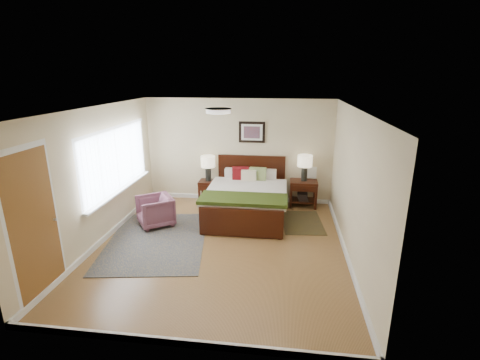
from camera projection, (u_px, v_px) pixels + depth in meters
The scene contains 18 objects.
floor at pixel (221, 246), 6.40m from camera, with size 5.00×5.00×0.00m, color olive.
back_wall at pixel (239, 151), 8.41m from camera, with size 4.50×0.04×2.50m, color beige.
front_wall at pixel (176, 251), 3.66m from camera, with size 4.50×0.04×2.50m, color beige.
left_wall at pixel (98, 177), 6.31m from camera, with size 0.04×5.00×2.50m, color beige.
right_wall at pixel (353, 187), 5.76m from camera, with size 0.04×5.00×2.50m, color beige.
ceiling at pixel (218, 108), 5.67m from camera, with size 4.50×5.00×0.02m, color white.
window at pixel (118, 161), 6.93m from camera, with size 0.11×2.72×1.32m.
door at pixel (34, 226), 4.70m from camera, with size 0.06×1.00×2.18m.
ceil_fixture at pixel (218, 111), 5.68m from camera, with size 0.44×0.44×0.08m.
bed at pixel (247, 194), 7.59m from camera, with size 1.75×2.12×1.14m.
wall_art at pixel (252, 132), 8.20m from camera, with size 0.62×0.05×0.50m.
nightstand_left at pixel (208, 186), 8.50m from camera, with size 0.45×0.41×0.54m.
nightstand_right at pixel (303, 191), 8.24m from camera, with size 0.63×0.48×0.63m.
lamp_left at pixel (208, 164), 8.36m from camera, with size 0.34×0.34×0.61m.
lamp_right at pixel (305, 163), 8.05m from camera, with size 0.34×0.34×0.61m.
armchair at pixel (155, 211), 7.21m from camera, with size 0.67×0.69×0.63m, color brown.
rug_persian at pixel (157, 240), 6.62m from camera, with size 1.79×2.53×0.01m, color #0C1A3C.
rug_navy at pixel (302, 222), 7.41m from camera, with size 0.83×1.24×0.01m, color black.
Camera 1 is at (1.09, -5.67, 3.04)m, focal length 26.00 mm.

